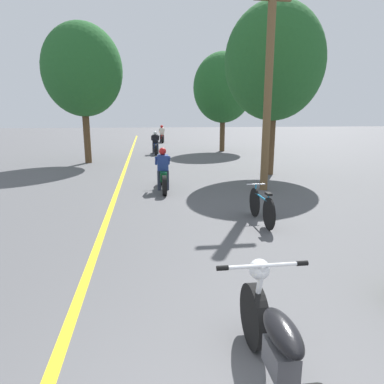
{
  "coord_description": "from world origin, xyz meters",
  "views": [
    {
      "loc": [
        -0.77,
        -1.43,
        2.37
      ],
      "look_at": [
        0.09,
        4.9,
        0.9
      ],
      "focal_mm": 32.0,
      "sensor_mm": 36.0,
      "label": 1
    }
  ],
  "objects_px": {
    "roadside_tree_right_far": "(223,88)",
    "roadside_tree_left": "(82,70)",
    "motorcycle_rider_lead": "(163,174)",
    "motorcycle_rider_far": "(162,136)",
    "utility_pole": "(268,86)",
    "bicycle_parked": "(261,207)",
    "motorcycle_foreground": "(279,350)",
    "motorcycle_rider_mid": "(155,145)",
    "roadside_tree_right_near": "(275,62)"
  },
  "relations": [
    {
      "from": "roadside_tree_right_far",
      "to": "roadside_tree_left",
      "type": "bearing_deg",
      "value": -150.2
    },
    {
      "from": "motorcycle_rider_lead",
      "to": "motorcycle_rider_far",
      "type": "relative_size",
      "value": 1.06
    },
    {
      "from": "utility_pole",
      "to": "bicycle_parked",
      "type": "distance_m",
      "value": 4.46
    },
    {
      "from": "utility_pole",
      "to": "motorcycle_rider_lead",
      "type": "bearing_deg",
      "value": 172.54
    },
    {
      "from": "motorcycle_rider_lead",
      "to": "motorcycle_foreground",
      "type": "bearing_deg",
      "value": -86.25
    },
    {
      "from": "roadside_tree_right_far",
      "to": "motorcycle_rider_mid",
      "type": "bearing_deg",
      "value": -165.24
    },
    {
      "from": "roadside_tree_right_near",
      "to": "utility_pole",
      "type": "bearing_deg",
      "value": -113.43
    },
    {
      "from": "roadside_tree_right_near",
      "to": "bicycle_parked",
      "type": "distance_m",
      "value": 7.5
    },
    {
      "from": "roadside_tree_right_far",
      "to": "motorcycle_rider_lead",
      "type": "relative_size",
      "value": 2.84
    },
    {
      "from": "roadside_tree_right_far",
      "to": "roadside_tree_left",
      "type": "distance_m",
      "value": 8.9
    },
    {
      "from": "utility_pole",
      "to": "roadside_tree_right_far",
      "type": "xyz_separation_m",
      "value": [
        1.21,
        11.5,
        0.77
      ]
    },
    {
      "from": "motorcycle_rider_far",
      "to": "bicycle_parked",
      "type": "height_order",
      "value": "motorcycle_rider_far"
    },
    {
      "from": "roadside_tree_left",
      "to": "motorcycle_rider_far",
      "type": "height_order",
      "value": "roadside_tree_left"
    },
    {
      "from": "roadside_tree_right_near",
      "to": "motorcycle_foreground",
      "type": "height_order",
      "value": "roadside_tree_right_near"
    },
    {
      "from": "motorcycle_foreground",
      "to": "motorcycle_rider_lead",
      "type": "relative_size",
      "value": 0.97
    },
    {
      "from": "motorcycle_rider_far",
      "to": "motorcycle_rider_mid",
      "type": "bearing_deg",
      "value": -95.36
    },
    {
      "from": "roadside_tree_left",
      "to": "motorcycle_rider_lead",
      "type": "distance_m",
      "value": 8.38
    },
    {
      "from": "utility_pole",
      "to": "motorcycle_rider_lead",
      "type": "height_order",
      "value": "utility_pole"
    },
    {
      "from": "motorcycle_foreground",
      "to": "bicycle_parked",
      "type": "xyz_separation_m",
      "value": [
        1.43,
        4.62,
        -0.07
      ]
    },
    {
      "from": "motorcycle_foreground",
      "to": "motorcycle_rider_mid",
      "type": "xyz_separation_m",
      "value": [
        -0.48,
        18.24,
        0.08
      ]
    },
    {
      "from": "roadside_tree_right_near",
      "to": "motorcycle_rider_mid",
      "type": "relative_size",
      "value": 3.18
    },
    {
      "from": "utility_pole",
      "to": "roadside_tree_left",
      "type": "height_order",
      "value": "roadside_tree_left"
    },
    {
      "from": "motorcycle_rider_mid",
      "to": "motorcycle_rider_far",
      "type": "bearing_deg",
      "value": 84.64
    },
    {
      "from": "roadside_tree_right_near",
      "to": "motorcycle_rider_mid",
      "type": "distance_m",
      "value": 9.52
    },
    {
      "from": "roadside_tree_right_near",
      "to": "motorcycle_rider_lead",
      "type": "bearing_deg",
      "value": -152.12
    },
    {
      "from": "utility_pole",
      "to": "roadside_tree_right_near",
      "type": "bearing_deg",
      "value": 66.57
    },
    {
      "from": "utility_pole",
      "to": "roadside_tree_right_near",
      "type": "distance_m",
      "value": 3.15
    },
    {
      "from": "roadside_tree_right_near",
      "to": "motorcycle_foreground",
      "type": "distance_m",
      "value": 11.88
    },
    {
      "from": "motorcycle_foreground",
      "to": "motorcycle_rider_lead",
      "type": "bearing_deg",
      "value": 93.75
    },
    {
      "from": "motorcycle_rider_lead",
      "to": "utility_pole",
      "type": "bearing_deg",
      "value": -7.46
    },
    {
      "from": "roadside_tree_left",
      "to": "motorcycle_rider_lead",
      "type": "height_order",
      "value": "roadside_tree_left"
    },
    {
      "from": "utility_pole",
      "to": "motorcycle_rider_far",
      "type": "relative_size",
      "value": 3.04
    },
    {
      "from": "motorcycle_rider_lead",
      "to": "motorcycle_rider_mid",
      "type": "relative_size",
      "value": 1.07
    },
    {
      "from": "roadside_tree_left",
      "to": "motorcycle_rider_mid",
      "type": "xyz_separation_m",
      "value": [
        3.4,
        3.28,
        -3.82
      ]
    },
    {
      "from": "motorcycle_rider_far",
      "to": "bicycle_parked",
      "type": "distance_m",
      "value": 22.13
    },
    {
      "from": "roadside_tree_right_far",
      "to": "roadside_tree_right_near",
      "type": "bearing_deg",
      "value": -90.22
    },
    {
      "from": "motorcycle_rider_mid",
      "to": "motorcycle_rider_far",
      "type": "xyz_separation_m",
      "value": [
        0.8,
        8.49,
        0.03
      ]
    },
    {
      "from": "motorcycle_foreground",
      "to": "bicycle_parked",
      "type": "distance_m",
      "value": 4.84
    },
    {
      "from": "roadside_tree_right_near",
      "to": "motorcycle_rider_far",
      "type": "bearing_deg",
      "value": 102.22
    },
    {
      "from": "roadside_tree_right_far",
      "to": "motorcycle_rider_mid",
      "type": "xyz_separation_m",
      "value": [
        -4.32,
        -1.14,
        -3.41
      ]
    },
    {
      "from": "motorcycle_rider_lead",
      "to": "motorcycle_rider_far",
      "type": "xyz_separation_m",
      "value": [
        0.86,
        18.43,
        0.04
      ]
    },
    {
      "from": "roadside_tree_right_near",
      "to": "motorcycle_rider_lead",
      "type": "relative_size",
      "value": 2.99
    },
    {
      "from": "roadside_tree_right_far",
      "to": "motorcycle_foreground",
      "type": "distance_m",
      "value": 20.06
    },
    {
      "from": "roadside_tree_left",
      "to": "motorcycle_foreground",
      "type": "xyz_separation_m",
      "value": [
        3.88,
        -14.96,
        -3.9
      ]
    },
    {
      "from": "roadside_tree_left",
      "to": "motorcycle_rider_mid",
      "type": "distance_m",
      "value": 6.07
    },
    {
      "from": "roadside_tree_left",
      "to": "utility_pole",
      "type": "bearing_deg",
      "value": -47.41
    },
    {
      "from": "roadside_tree_right_near",
      "to": "motorcycle_rider_far",
      "type": "distance_m",
      "value": 16.91
    },
    {
      "from": "motorcycle_foreground",
      "to": "bicycle_parked",
      "type": "relative_size",
      "value": 1.26
    },
    {
      "from": "motorcycle_foreground",
      "to": "roadside_tree_left",
      "type": "bearing_deg",
      "value": 104.54
    },
    {
      "from": "motorcycle_rider_mid",
      "to": "bicycle_parked",
      "type": "height_order",
      "value": "motorcycle_rider_mid"
    }
  ]
}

